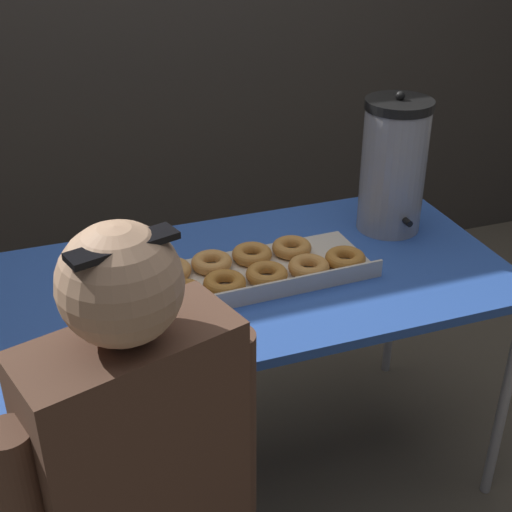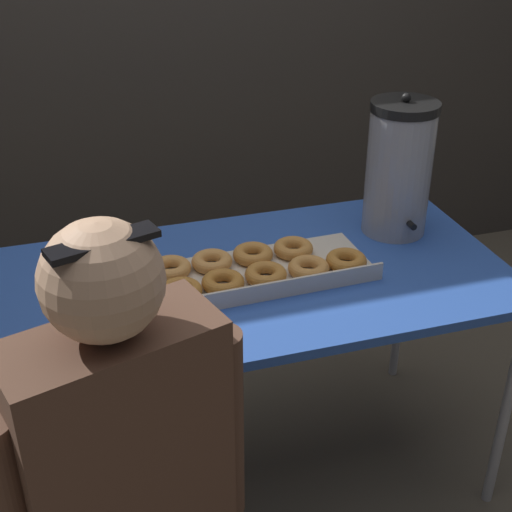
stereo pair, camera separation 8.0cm
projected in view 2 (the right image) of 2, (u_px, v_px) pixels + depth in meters
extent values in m
plane|color=brown|center=(255.00, 470.00, 2.39)|extent=(12.00, 12.00, 0.00)
cube|color=#38332D|center=(160.00, 12.00, 2.88)|extent=(6.00, 0.10, 2.49)
cube|color=#2D56B2|center=(255.00, 279.00, 2.02)|extent=(1.44, 0.76, 0.03)
cylinder|color=#ADADB2|center=(506.00, 410.00, 2.10)|extent=(0.03, 0.03, 0.73)
cylinder|color=#ADADB2|center=(27.00, 360.00, 2.31)|extent=(0.03, 0.03, 0.73)
cylinder|color=#ADADB2|center=(402.00, 295.00, 2.66)|extent=(0.03, 0.03, 0.73)
cube|color=beige|center=(259.00, 273.00, 2.01)|extent=(0.64, 0.29, 0.02)
cube|color=beige|center=(275.00, 288.00, 1.89)|extent=(0.63, 0.03, 0.04)
torus|color=#B97730|center=(180.00, 291.00, 1.87)|extent=(0.16, 0.16, 0.04)
torus|color=#B9772F|center=(223.00, 282.00, 1.91)|extent=(0.16, 0.16, 0.04)
torus|color=#BF7C35|center=(266.00, 274.00, 1.95)|extent=(0.16, 0.16, 0.04)
torus|color=#CF8D46|center=(309.00, 268.00, 1.98)|extent=(0.16, 0.16, 0.04)
torus|color=#BA7830|center=(346.00, 260.00, 2.02)|extent=(0.16, 0.16, 0.04)
torus|color=#D4914A|center=(170.00, 268.00, 1.98)|extent=(0.15, 0.15, 0.04)
torus|color=#D5934B|center=(212.00, 261.00, 2.01)|extent=(0.16, 0.16, 0.04)
torus|color=#C4823B|center=(253.00, 254.00, 2.05)|extent=(0.15, 0.15, 0.04)
torus|color=#C7853E|center=(293.00, 248.00, 2.08)|extent=(0.16, 0.16, 0.04)
cylinder|color=#939399|center=(398.00, 173.00, 2.16)|extent=(0.20, 0.20, 0.39)
cylinder|color=black|center=(405.00, 106.00, 2.06)|extent=(0.20, 0.20, 0.03)
sphere|color=black|center=(406.00, 98.00, 2.05)|extent=(0.03, 0.03, 0.03)
cylinder|color=black|center=(410.00, 224.00, 2.14)|extent=(0.02, 0.05, 0.02)
cube|color=black|center=(108.00, 331.00, 1.77)|extent=(0.13, 0.16, 0.01)
cube|color=#2D333D|center=(108.00, 329.00, 1.76)|extent=(0.11, 0.14, 0.00)
cube|color=brown|center=(124.00, 460.00, 1.40)|extent=(0.44, 0.29, 0.61)
sphere|color=tan|center=(102.00, 281.00, 1.20)|extent=(0.22, 0.22, 0.22)
cube|color=black|center=(103.00, 243.00, 1.14)|extent=(0.19, 0.10, 0.01)
cylinder|color=brown|center=(223.00, 427.00, 1.53)|extent=(0.09, 0.09, 0.49)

